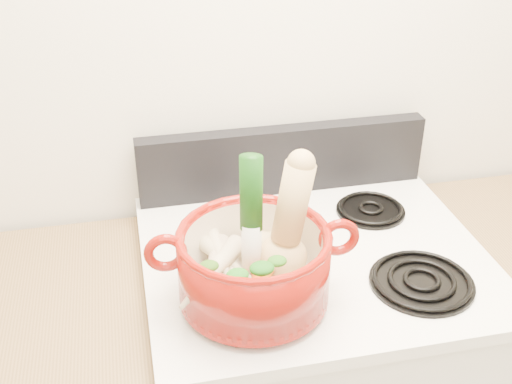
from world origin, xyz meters
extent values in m
cube|color=white|center=(0.00, 1.75, 1.30)|extent=(3.50, 0.02, 2.60)
cube|color=white|center=(0.00, 1.40, 0.93)|extent=(0.78, 0.67, 0.03)
cube|color=black|center=(0.00, 1.70, 1.04)|extent=(0.76, 0.05, 0.18)
cylinder|color=black|center=(-0.19, 1.24, 0.96)|extent=(0.22, 0.22, 0.02)
cylinder|color=black|center=(0.19, 1.24, 0.96)|extent=(0.22, 0.22, 0.02)
cylinder|color=black|center=(-0.19, 1.54, 0.96)|extent=(0.17, 0.17, 0.02)
cylinder|color=black|center=(0.19, 1.54, 0.96)|extent=(0.17, 0.17, 0.02)
cylinder|color=maroon|center=(-0.17, 1.26, 1.04)|extent=(0.32, 0.32, 0.15)
torus|color=maroon|center=(-0.34, 1.27, 1.09)|extent=(0.09, 0.02, 0.08)
torus|color=maroon|center=(0.00, 1.25, 1.09)|extent=(0.09, 0.02, 0.08)
cylinder|color=silver|center=(-0.17, 1.28, 1.14)|extent=(0.06, 0.06, 0.29)
ellipsoid|color=tan|center=(-0.15, 1.35, 1.02)|extent=(0.11, 0.09, 0.05)
cone|color=beige|center=(-0.22, 1.29, 1.02)|extent=(0.10, 0.24, 0.07)
cone|color=beige|center=(-0.26, 1.27, 1.03)|extent=(0.11, 0.21, 0.06)
cone|color=beige|center=(-0.22, 1.31, 1.04)|extent=(0.14, 0.18, 0.06)
cone|color=#EEE2C2|center=(-0.26, 1.26, 1.04)|extent=(0.17, 0.18, 0.06)
cone|color=beige|center=(-0.23, 1.33, 1.04)|extent=(0.06, 0.22, 0.06)
cone|color=#D6400A|center=(-0.17, 1.24, 1.02)|extent=(0.06, 0.18, 0.05)
cone|color=orange|center=(-0.23, 1.22, 1.02)|extent=(0.11, 0.11, 0.04)
cone|color=#CD500A|center=(-0.16, 1.24, 1.03)|extent=(0.05, 0.15, 0.04)
cone|color=#D44C0A|center=(-0.18, 1.19, 1.03)|extent=(0.12, 0.12, 0.04)
camera|label=1|loc=(-0.39, 0.25, 1.81)|focal=45.00mm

